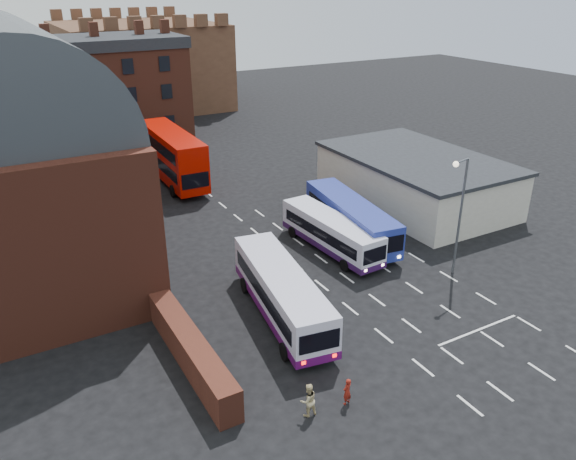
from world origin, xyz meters
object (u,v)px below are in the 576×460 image
street_lamp (459,206)px  pedestrian_beige (308,400)px  bus_white_outbound (282,291)px  bus_blue (351,217)px  bus_red_double (172,156)px  pedestrian_red (347,391)px  bus_white_inbound (331,231)px

street_lamp → pedestrian_beige: (-15.20, -6.57, -4.07)m
bus_white_outbound → bus_blue: size_ratio=0.99×
bus_white_outbound → bus_red_double: 25.98m
pedestrian_beige → pedestrian_red: bearing=173.0°
bus_white_outbound → bus_red_double: bearing=93.7°
bus_blue → pedestrian_red: (-10.67, -14.82, -1.06)m
pedestrian_red → bus_white_outbound: bearing=-114.8°
bus_white_outbound → street_lamp: street_lamp is taller
pedestrian_red → bus_white_inbound: bearing=-139.0°
bus_white_inbound → bus_blue: 2.66m
street_lamp → pedestrian_beige: 17.05m
bus_red_double → pedestrian_beige: size_ratio=7.42×
bus_blue → bus_white_inbound: bearing=30.2°
bus_blue → street_lamp: (2.57, -7.98, 3.14)m
bus_blue → pedestrian_beige: bus_blue is taller
bus_blue → pedestrian_red: bus_blue is taller
bus_white_outbound → bus_blue: 11.96m
pedestrian_red → pedestrian_beige: size_ratio=0.83×
bus_white_inbound → bus_red_double: (-4.91, 19.96, 1.09)m
bus_red_double → bus_white_inbound: bearing=104.8°
bus_blue → street_lamp: bearing=115.4°
bus_blue → pedestrian_red: bearing=61.8°
bus_blue → bus_red_double: size_ratio=0.90×
bus_red_double → pedestrian_red: 33.98m
bus_red_double → pedestrian_beige: bus_red_double is taller
bus_white_outbound → bus_red_double: (2.40, 25.85, 0.88)m
bus_white_inbound → bus_blue: bearing=-160.4°
bus_white_outbound → street_lamp: size_ratio=1.37×
pedestrian_red → pedestrian_beige: (-1.96, 0.26, 0.14)m
street_lamp → pedestrian_beige: size_ratio=4.86×
bus_white_outbound → pedestrian_red: size_ratio=7.97×
bus_blue → pedestrian_beige: (-12.63, -14.56, -0.92)m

